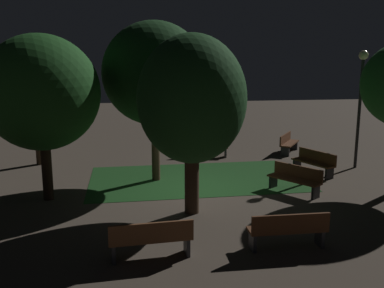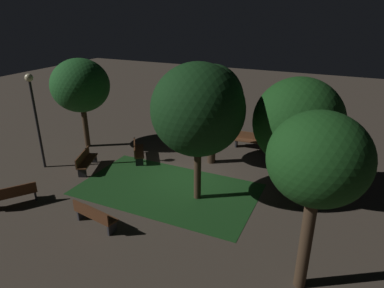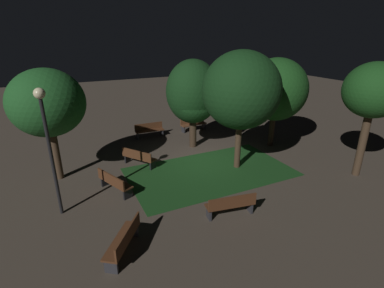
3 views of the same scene
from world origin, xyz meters
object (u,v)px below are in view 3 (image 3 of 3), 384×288
at_px(tree_back_right, 241,91).
at_px(tree_lawn_side, 374,92).
at_px(bench_front_left, 193,124).
at_px(bench_corner, 149,130).
at_px(tree_right_canopy, 193,92).
at_px(bench_lawn_edge, 139,157).
at_px(tree_back_left, 276,90).
at_px(tree_near_wall, 47,103).
at_px(bench_front_right, 231,204).
at_px(lamp_post_plaza_west, 47,133).
at_px(bench_near_trees, 124,240).
at_px(bench_path_side, 114,182).

relative_size(tree_back_right, tree_lawn_side, 1.08).
distance_m(bench_front_left, bench_corner, 3.10).
relative_size(tree_back_right, tree_right_canopy, 1.12).
relative_size(bench_front_left, tree_back_right, 0.33).
bearing_deg(bench_lawn_edge, tree_back_left, 175.88).
bearing_deg(bench_corner, tree_near_wall, 33.71).
distance_m(bench_corner, tree_back_left, 7.99).
xyz_separation_m(bench_front_left, bench_corner, (3.10, -0.00, 0.00)).
bearing_deg(bench_front_left, tree_back_left, 122.68).
distance_m(bench_front_left, bench_lawn_edge, 6.30).
height_order(bench_front_right, lamp_post_plaza_west, lamp_post_plaza_west).
bearing_deg(bench_front_right, tree_back_left, -140.28).
bearing_deg(bench_near_trees, tree_back_right, -150.76).
height_order(bench_near_trees, lamp_post_plaza_west, lamp_post_plaza_west).
xyz_separation_m(bench_corner, tree_back_right, (-2.53, 6.11, 3.30)).
bearing_deg(lamp_post_plaza_west, tree_right_canopy, -151.44).
relative_size(bench_path_side, lamp_post_plaza_west, 0.40).
bearing_deg(bench_corner, bench_front_left, 180.00).
bearing_deg(bench_front_left, bench_lawn_edge, 38.71).
bearing_deg(bench_path_side, bench_lawn_edge, -128.31).
bearing_deg(bench_path_side, tree_near_wall, -50.23).
distance_m(bench_path_side, tree_right_canopy, 6.74).
height_order(bench_near_trees, tree_back_left, tree_back_left).
distance_m(bench_corner, tree_back_right, 7.39).
xyz_separation_m(bench_corner, bench_path_side, (3.43, 5.98, 0.00)).
bearing_deg(tree_near_wall, bench_near_trees, 104.06).
distance_m(bench_near_trees, tree_near_wall, 6.96).
bearing_deg(bench_near_trees, bench_corner, -111.81).
relative_size(bench_corner, bench_near_trees, 1.04).
bearing_deg(tree_back_left, bench_near_trees, 27.82).
xyz_separation_m(bench_lawn_edge, tree_lawn_side, (-8.91, 5.29, 3.42)).
height_order(bench_path_side, lamp_post_plaza_west, lamp_post_plaza_west).
bearing_deg(lamp_post_plaza_west, tree_back_left, -169.47).
bearing_deg(bench_lawn_edge, bench_path_side, 51.69).
height_order(tree_back_right, tree_near_wall, tree_back_right).
bearing_deg(bench_lawn_edge, tree_near_wall, -5.23).
distance_m(bench_lawn_edge, tree_right_canopy, 4.67).
distance_m(tree_right_canopy, lamp_post_plaza_west, 8.29).
xyz_separation_m(bench_front_left, bench_lawn_edge, (4.91, 3.94, 0.00)).
bearing_deg(lamp_post_plaza_west, bench_corner, -129.67).
xyz_separation_m(bench_front_right, tree_right_canopy, (-1.79, -6.81, 2.70)).
relative_size(bench_near_trees, tree_right_canopy, 0.35).
bearing_deg(tree_lawn_side, bench_corner, -52.45).
distance_m(bench_front_left, bench_path_side, 8.85).
height_order(bench_lawn_edge, tree_back_right, tree_back_right).
xyz_separation_m(bench_corner, tree_lawn_side, (-7.09, 9.23, 3.42)).
relative_size(bench_near_trees, lamp_post_plaza_west, 0.38).
bearing_deg(tree_lawn_side, tree_near_wall, -24.20).
xyz_separation_m(bench_front_right, tree_near_wall, (5.40, -5.87, 2.99)).
relative_size(bench_front_left, bench_near_trees, 1.05).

